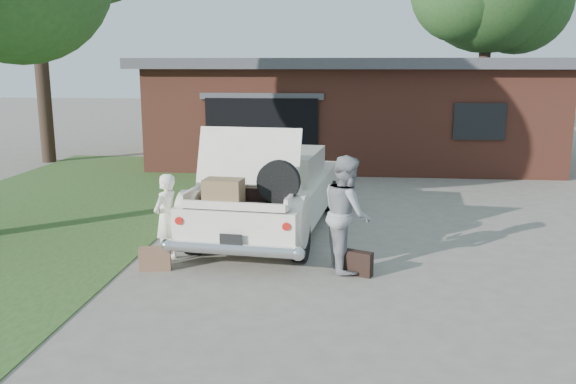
# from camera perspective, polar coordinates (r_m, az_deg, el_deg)

# --- Properties ---
(ground) EXTENTS (90.00, 90.00, 0.00)m
(ground) POSITION_cam_1_polar(r_m,az_deg,el_deg) (9.68, -0.36, -7.12)
(ground) COLOR gray
(ground) RESTS_ON ground
(grass_strip) EXTENTS (6.00, 16.00, 0.02)m
(grass_strip) POSITION_cam_1_polar(r_m,az_deg,el_deg) (14.08, -21.81, -1.84)
(grass_strip) COLOR #2D4C1E
(grass_strip) RESTS_ON ground
(house) EXTENTS (12.80, 7.80, 3.30)m
(house) POSITION_cam_1_polar(r_m,az_deg,el_deg) (20.62, 5.84, 7.78)
(house) COLOR brown
(house) RESTS_ON ground
(sedan) EXTENTS (2.55, 5.45, 2.13)m
(sedan) POSITION_cam_1_polar(r_m,az_deg,el_deg) (11.59, -1.68, 0.08)
(sedan) COLOR white
(sedan) RESTS_ON ground
(woman_left) EXTENTS (0.49, 0.60, 1.44)m
(woman_left) POSITION_cam_1_polar(r_m,az_deg,el_deg) (10.02, -11.34, -2.40)
(woman_left) COLOR white
(woman_left) RESTS_ON ground
(woman_right) EXTENTS (0.88, 1.02, 1.80)m
(woman_right) POSITION_cam_1_polar(r_m,az_deg,el_deg) (9.42, 5.51, -1.99)
(woman_right) COLOR gray
(woman_right) RESTS_ON ground
(suitcase_left) EXTENTS (0.50, 0.25, 0.37)m
(suitcase_left) POSITION_cam_1_polar(r_m,az_deg,el_deg) (9.74, -12.35, -6.12)
(suitcase_left) COLOR #865E44
(suitcase_left) RESTS_ON ground
(suitcase_right) EXTENTS (0.51, 0.34, 0.38)m
(suitcase_right) POSITION_cam_1_polar(r_m,az_deg,el_deg) (9.38, 6.45, -6.62)
(suitcase_right) COLOR black
(suitcase_right) RESTS_ON ground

